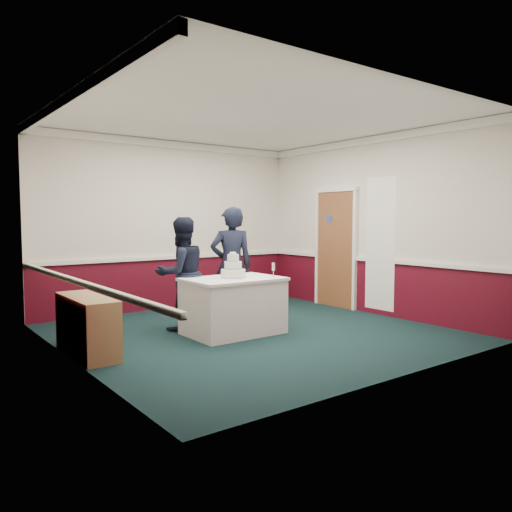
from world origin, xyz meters
TOP-DOWN VIEW (x-y plane):
  - ground at (0.00, 0.00)m, footprint 5.00×5.00m
  - room_shell at (0.08, 0.61)m, footprint 5.00×5.00m
  - sideboard at (-2.28, 0.25)m, footprint 0.41×1.20m
  - cake_table at (-0.27, 0.13)m, footprint 1.32×0.92m
  - wedding_cake at (-0.27, 0.13)m, footprint 0.35×0.35m
  - cake_knife at (-0.30, -0.07)m, footprint 0.08×0.21m
  - champagne_flute at (0.23, -0.15)m, footprint 0.05×0.05m
  - person_man at (-0.73, 0.79)m, footprint 0.82×0.65m
  - person_woman at (0.11, 0.72)m, footprint 0.77×0.65m

SIDE VIEW (x-z plane):
  - ground at x=0.00m, z-range 0.00..0.00m
  - sideboard at x=-2.28m, z-range 0.00..0.70m
  - cake_table at x=-0.27m, z-range 0.01..0.80m
  - cake_knife at x=-0.30m, z-range 0.79..0.79m
  - person_man at x=-0.73m, z-range 0.00..1.64m
  - person_woman at x=0.11m, z-range 0.00..1.80m
  - wedding_cake at x=-0.27m, z-range 0.72..1.08m
  - champagne_flute at x=0.23m, z-range 0.83..1.03m
  - room_shell at x=0.08m, z-range 0.47..3.47m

